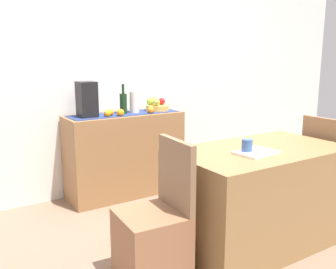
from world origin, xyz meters
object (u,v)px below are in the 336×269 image
object	(u,v)px
coffee_maker	(87,100)
coffee_cup	(247,147)
chair_near_window	(154,240)
sideboard_console	(125,155)
wine_bottle	(123,103)
ceramic_vase	(134,102)
chair_by_corner	(330,187)
fruit_bowl	(157,108)
open_book	(256,152)
dining_table	(257,196)

from	to	relation	value
coffee_maker	coffee_cup	bearing A→B (deg)	-69.14
coffee_maker	chair_near_window	bearing A→B (deg)	-95.57
sideboard_console	wine_bottle	world-z (taller)	wine_bottle
coffee_maker	ceramic_vase	distance (m)	0.50
ceramic_vase	chair_by_corner	distance (m)	2.00
sideboard_console	wine_bottle	size ratio (longest dim) A/B	3.97
fruit_bowl	wine_bottle	distance (m)	0.40
ceramic_vase	open_book	size ratio (longest dim) A/B	0.79
wine_bottle	fruit_bowl	bearing A→B (deg)	-0.00
sideboard_console	wine_bottle	bearing A→B (deg)	180.00
sideboard_console	coffee_maker	bearing A→B (deg)	180.00
dining_table	open_book	world-z (taller)	open_book
wine_bottle	open_book	bearing A→B (deg)	-80.56
wine_bottle	coffee_maker	xyz separation A→B (m)	(-0.38, -0.00, 0.06)
coffee_maker	dining_table	xyz separation A→B (m)	(0.77, -1.46, -0.64)
coffee_maker	wine_bottle	bearing A→B (deg)	0.00
open_book	chair_by_corner	xyz separation A→B (m)	(1.05, 0.09, -0.48)
sideboard_console	dining_table	world-z (taller)	sideboard_console
sideboard_console	ceramic_vase	size ratio (longest dim) A/B	5.32
wine_bottle	chair_near_window	world-z (taller)	wine_bottle
sideboard_console	coffee_maker	distance (m)	0.70
fruit_bowl	wine_bottle	bearing A→B (deg)	180.00
coffee_maker	ceramic_vase	bearing A→B (deg)	0.00
coffee_maker	fruit_bowl	bearing A→B (deg)	0.00
ceramic_vase	coffee_cup	xyz separation A→B (m)	(0.08, -1.52, -0.16)
dining_table	chair_by_corner	bearing A→B (deg)	-0.01
open_book	fruit_bowl	bearing A→B (deg)	78.99
fruit_bowl	dining_table	bearing A→B (deg)	-89.86
fruit_bowl	coffee_cup	world-z (taller)	fruit_bowl
ceramic_vase	chair_near_window	bearing A→B (deg)	-113.67
ceramic_vase	coffee_cup	world-z (taller)	ceramic_vase
ceramic_vase	open_book	xyz separation A→B (m)	(0.14, -1.55, -0.20)
sideboard_console	fruit_bowl	size ratio (longest dim) A/B	4.89
sideboard_console	coffee_cup	world-z (taller)	coffee_cup
dining_table	coffee_cup	bearing A→B (deg)	-162.59
chair_near_window	sideboard_console	bearing A→B (deg)	70.19
wine_bottle	coffee_maker	size ratio (longest dim) A/B	0.89
ceramic_vase	dining_table	size ratio (longest dim) A/B	0.17
ceramic_vase	dining_table	xyz separation A→B (m)	(0.27, -1.46, -0.58)
wine_bottle	open_book	distance (m)	1.58
dining_table	chair_by_corner	world-z (taller)	chair_by_corner
chair_by_corner	chair_near_window	bearing A→B (deg)	-179.97
coffee_maker	coffee_cup	distance (m)	1.64
fruit_bowl	dining_table	world-z (taller)	fruit_bowl
chair_near_window	ceramic_vase	bearing A→B (deg)	66.33
chair_by_corner	ceramic_vase	bearing A→B (deg)	129.18
ceramic_vase	coffee_cup	bearing A→B (deg)	-86.94
fruit_bowl	chair_near_window	world-z (taller)	fruit_bowl
sideboard_console	chair_near_window	xyz separation A→B (m)	(-0.53, -1.46, -0.15)
fruit_bowl	open_book	size ratio (longest dim) A/B	0.86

